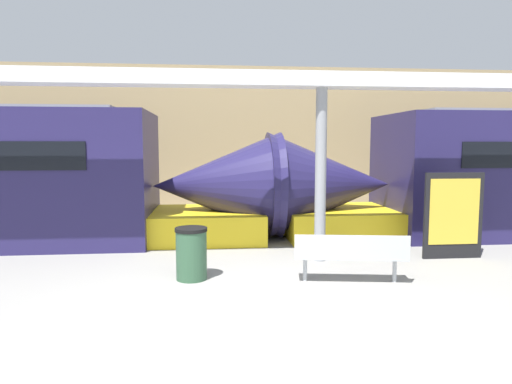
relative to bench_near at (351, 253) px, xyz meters
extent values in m
plane|color=gray|center=(-1.91, -1.49, -0.51)|extent=(60.00, 60.00, 0.00)
cube|color=tan|center=(-1.91, 8.55, 1.99)|extent=(56.00, 0.20, 5.00)
cone|color=#231E4C|center=(0.65, 3.98, 0.81)|extent=(3.15, 2.63, 2.63)
cube|color=yellow|center=(0.95, 3.98, -0.16)|extent=(2.83, 2.46, 0.70)
cone|color=#231E4C|center=(-2.18, 3.98, 0.81)|extent=(3.15, 2.63, 2.63)
cube|color=yellow|center=(-2.47, 3.98, -0.16)|extent=(2.83, 2.46, 0.70)
cube|color=#ADB2B7|center=(0.01, 0.08, -0.07)|extent=(1.93, 0.72, 0.04)
cube|color=#ADB2B7|center=(-0.02, -0.12, 0.14)|extent=(1.87, 0.33, 0.38)
cylinder|color=#ADB2B7|center=(-0.73, 0.20, -0.30)|extent=(0.07, 0.07, 0.41)
cylinder|color=#ADB2B7|center=(0.76, -0.03, -0.30)|extent=(0.07, 0.07, 0.41)
cylinder|color=#2D5138|center=(-2.67, 0.47, -0.08)|extent=(0.53, 0.53, 0.84)
cylinder|color=black|center=(-2.67, 0.47, 0.37)|extent=(0.56, 0.56, 0.06)
cube|color=black|center=(2.58, 1.43, 0.38)|extent=(1.23, 0.06, 1.76)
cube|color=gold|center=(2.58, 1.40, 0.46)|extent=(1.05, 0.01, 1.34)
cylinder|color=gray|center=(-0.16, 1.51, 1.21)|extent=(0.22, 0.22, 3.42)
cube|color=silver|center=(-0.16, 1.51, 3.06)|extent=(28.00, 0.60, 0.28)
camera|label=1|loc=(-2.32, -7.31, 1.81)|focal=32.00mm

